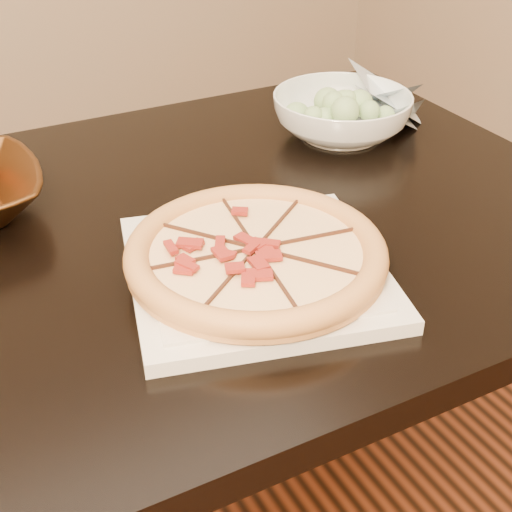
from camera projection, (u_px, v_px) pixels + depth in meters
The scene contains 6 objects.
dining_table at pixel (150, 302), 0.99m from camera, with size 1.28×0.84×0.75m.
plate at pixel (256, 270), 0.83m from camera, with size 0.36×0.36×0.02m.
pizza at pixel (256, 253), 0.82m from camera, with size 0.30×0.30×0.03m.
salad_bowl at pixel (342, 115), 1.17m from camera, with size 0.23×0.23×0.07m, color white.
salad at pixel (343, 84), 1.14m from camera, with size 0.09×0.11×0.04m.
cling_film at pixel (386, 108), 1.23m from camera, with size 0.18×0.15×0.05m, color silver, non-canonical shape.
Camera 1 is at (-0.17, -0.93, 1.23)m, focal length 50.00 mm.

